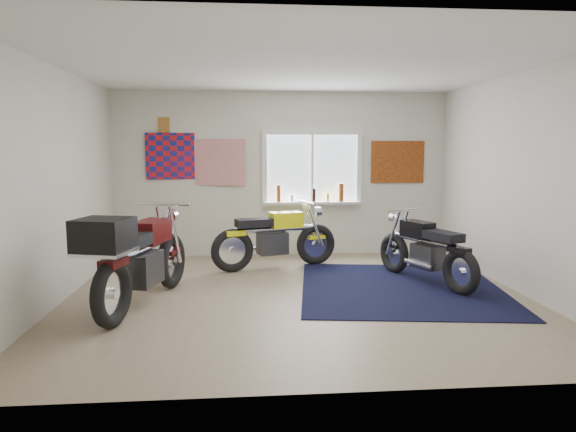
{
  "coord_description": "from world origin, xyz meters",
  "views": [
    {
      "loc": [
        -0.62,
        -5.99,
        1.76
      ],
      "look_at": [
        -0.08,
        0.4,
        0.93
      ],
      "focal_mm": 32.0,
      "sensor_mm": 36.0,
      "label": 1
    }
  ],
  "objects": [
    {
      "name": "ground",
      "position": [
        0.0,
        0.0,
        0.0
      ],
      "size": [
        5.5,
        5.5,
        0.0
      ],
      "primitive_type": "plane",
      "color": "#9E896B",
      "rests_on": "ground"
    },
    {
      "name": "room_shell",
      "position": [
        0.0,
        0.0,
        1.64
      ],
      "size": [
        5.5,
        5.5,
        5.5
      ],
      "color": "white",
      "rests_on": "ground"
    },
    {
      "name": "navy_rug",
      "position": [
        1.36,
        0.24,
        0.01
      ],
      "size": [
        2.81,
        2.9,
        0.01
      ],
      "primitive_type": "cube",
      "rotation": [
        0.0,
        0.0,
        -0.13
      ],
      "color": "black",
      "rests_on": "ground"
    },
    {
      "name": "window_assembly",
      "position": [
        0.5,
        2.47,
        1.37
      ],
      "size": [
        1.66,
        0.17,
        1.26
      ],
      "color": "white",
      "rests_on": "room_shell"
    },
    {
      "name": "oil_bottles",
      "position": [
        0.57,
        2.4,
        1.03
      ],
      "size": [
        1.12,
        0.09,
        0.3
      ],
      "color": "brown",
      "rests_on": "window_assembly"
    },
    {
      "name": "flag_display",
      "position": [
        -1.9,
        2.48,
        2.15
      ],
      "size": [
        1.6,
        0.1,
        1.17
      ],
      "color": "red",
      "rests_on": "room_shell"
    },
    {
      "name": "triumph_poster",
      "position": [
        1.95,
        2.48,
        1.55
      ],
      "size": [
        0.9,
        0.03,
        0.7
      ],
      "primitive_type": "cube",
      "color": "#A54C14",
      "rests_on": "room_shell"
    },
    {
      "name": "yellow_triumph",
      "position": [
        -0.18,
        1.5,
        0.43
      ],
      "size": [
        1.91,
        0.78,
        0.99
      ],
      "rotation": [
        0.0,
        0.0,
        0.3
      ],
      "color": "black",
      "rests_on": "ground"
    },
    {
      "name": "black_chrome_bike",
      "position": [
        1.75,
        0.48,
        0.42
      ],
      "size": [
        0.85,
        1.77,
        0.95
      ],
      "rotation": [
        0.0,
        0.0,
        1.96
      ],
      "color": "black",
      "rests_on": "navy_rug"
    },
    {
      "name": "maroon_tourer",
      "position": [
        -1.8,
        -0.37,
        0.58
      ],
      "size": [
        0.98,
        2.2,
        1.12
      ],
      "rotation": [
        0.0,
        0.0,
        1.32
      ],
      "color": "black",
      "rests_on": "ground"
    }
  ]
}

